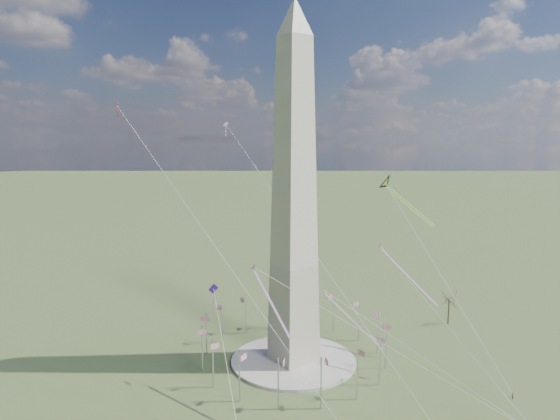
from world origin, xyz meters
TOP-DOWN VIEW (x-y plane):
  - ground at (0.00, 0.00)m, footprint 2000.00×2000.00m
  - plaza at (0.00, 0.00)m, footprint 36.00×36.00m
  - washington_monument at (0.00, 0.00)m, footprint 15.56×15.56m
  - flagpole_ring at (-0.00, -0.00)m, footprint 54.40×54.40m
  - tree_near at (61.75, -7.59)m, footprint 7.38×7.38m
  - person_east at (31.39, -48.32)m, footprint 0.74×0.69m
  - kite_delta_black at (41.61, 3.53)m, footprint 9.55×19.53m
  - kite_diamond_purple at (-24.21, 2.31)m, footprint 1.87×2.73m
  - kite_streamer_left at (23.97, -17.43)m, footprint 2.44×20.44m
  - kite_streamer_mid at (-17.25, -11.57)m, footprint 3.37×19.08m
  - kite_streamer_right at (19.29, 0.23)m, footprint 6.91×21.49m
  - kite_small_red at (-35.58, 38.24)m, footprint 1.34×1.90m
  - kite_small_white at (4.77, 45.99)m, footprint 1.35×2.22m

SIDE VIEW (x-z plane):
  - ground at x=0.00m, z-range 0.00..0.00m
  - plaza at x=0.00m, z-range 0.00..0.80m
  - person_east at x=31.39m, z-range 0.00..1.70m
  - flagpole_ring at x=0.00m, z-range 0.77..13.77m
  - tree_near at x=61.75m, z-range 2.75..15.66m
  - kite_streamer_right at x=19.29m, z-range 3.90..18.94m
  - kite_diamond_purple at x=-24.21m, z-range 20.52..28.78m
  - kite_streamer_mid at x=-17.25m, z-range 20.49..33.60m
  - kite_streamer_left at x=23.97m, z-range 21.40..35.43m
  - washington_monument at x=0.00m, z-range -2.05..97.95m
  - kite_delta_black at x=41.61m, z-range 40.67..56.57m
  - kite_small_white at x=4.77m, z-range 65.98..71.11m
  - kite_small_red at x=-35.58m, z-range 71.13..75.09m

